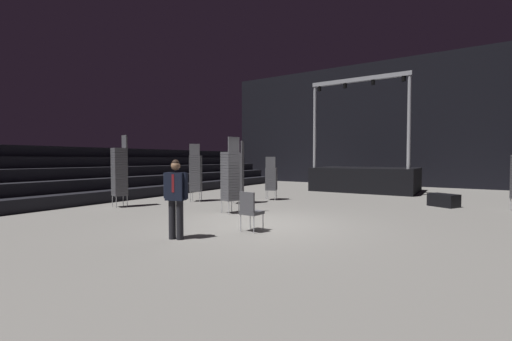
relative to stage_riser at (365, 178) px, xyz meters
name	(u,v)px	position (x,y,z in m)	size (l,w,h in m)	color
ground_plane	(264,225)	(0.00, -10.58, -0.74)	(22.00, 30.00, 0.10)	slate
arena_end_wall	(383,123)	(0.00, 4.42, 3.31)	(22.00, 0.30, 8.00)	black
bleacher_bank_left	(97,172)	(-9.12, -9.58, 0.43)	(3.75, 24.00, 2.25)	black
stage_riser	(365,178)	(0.00, 0.00, 0.00)	(5.08, 3.59, 5.70)	black
man_with_tie	(176,194)	(-0.73, -13.03, 0.26)	(0.57, 0.34, 1.70)	black
chair_stack_front_left	(120,171)	(-5.90, -10.73, 0.58)	(0.54, 0.54, 2.56)	#B2B5BA
chair_stack_front_right	(238,172)	(-2.87, -7.76, 0.50)	(0.58, 0.58, 2.39)	#B2B5BA
chair_stack_mid_right	(271,178)	(-2.34, -6.09, 0.21)	(0.56, 0.56, 1.79)	#B2B5BA
chair_stack_mid_centre	(196,173)	(-4.67, -8.13, 0.46)	(0.60, 0.60, 2.31)	#B2B5BA
chair_stack_rear_left	(230,175)	(-1.77, -9.70, 0.50)	(0.55, 0.55, 2.39)	#B2B5BA
equipment_road_case	(444,200)	(3.85, -4.48, -0.47)	(0.90, 0.60, 0.46)	black
loose_chair_near_man	(250,209)	(0.20, -11.57, -0.16)	(0.46, 0.46, 0.95)	#B2B5BA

